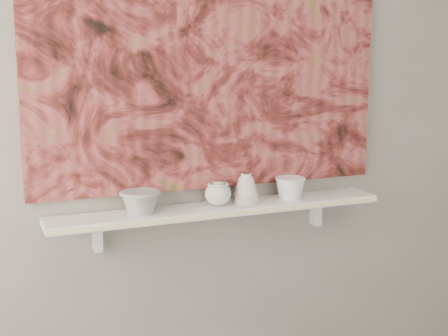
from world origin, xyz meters
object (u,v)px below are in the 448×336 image
shelf (220,209)px  painting (212,53)px  bell_vessel (246,188)px  bowl_white (290,188)px  cup_cream (218,194)px  bowl_grey (140,202)px

shelf → painting: 0.63m
shelf → bell_vessel: 0.14m
shelf → bowl_white: bearing=0.0°
cup_cream → bowl_white: size_ratio=0.83×
cup_cream → bell_vessel: bell_vessel is taller
bowl_grey → bowl_white: bowl_white is taller
painting → bowl_white: 0.65m
bowl_white → shelf: bearing=180.0°
shelf → bowl_grey: bowl_grey is taller
shelf → painting: bearing=90.0°
cup_cream → bell_vessel: size_ratio=0.85×
painting → bell_vessel: size_ratio=12.06×
painting → bowl_white: (0.32, -0.08, -0.56)m
bell_vessel → painting: bearing=145.1°
shelf → cup_cream: size_ratio=13.21×
bowl_grey → cup_cream: 0.32m
shelf → bell_vessel: bell_vessel is taller
bowl_grey → painting: bearing=13.6°
painting → bell_vessel: 0.57m
bowl_grey → cup_cream: size_ratio=1.50×
shelf → bell_vessel: (0.12, 0.00, 0.08)m
cup_cream → bowl_white: 0.33m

